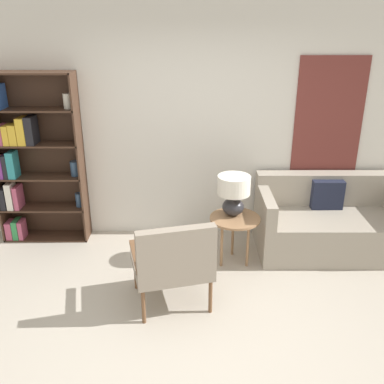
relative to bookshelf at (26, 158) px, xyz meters
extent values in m
plane|color=#B2A899|center=(1.88, -1.85, -1.03)|extent=(14.00, 14.00, 0.00)
cube|color=silver|center=(1.88, 0.18, 0.32)|extent=(6.40, 0.06, 2.70)
cube|color=brown|center=(3.47, 0.14, 0.42)|extent=(0.78, 0.02, 1.39)
cube|color=#422B1E|center=(0.62, 0.00, -0.03)|extent=(0.02, 0.30, 1.99)
cube|color=#422B1E|center=(0.12, 0.00, 0.95)|extent=(1.01, 0.30, 0.02)
cube|color=#422B1E|center=(0.12, 0.00, -1.02)|extent=(1.01, 0.30, 0.02)
cube|color=#422B1E|center=(0.12, 0.15, -0.03)|extent=(1.01, 0.01, 1.99)
cube|color=#422B1E|center=(0.12, 0.00, -0.62)|extent=(1.01, 0.30, 0.02)
cube|color=#B24C6B|center=(-0.31, -0.05, -0.90)|extent=(0.08, 0.18, 0.22)
cube|color=#338C4C|center=(-0.24, -0.04, -0.89)|extent=(0.07, 0.19, 0.23)
cube|color=#B24C6B|center=(-0.17, -0.05, -0.89)|extent=(0.05, 0.17, 0.23)
cube|color=#422B1E|center=(0.12, 0.00, -0.23)|extent=(1.01, 0.30, 0.02)
cube|color=black|center=(-0.32, -0.02, -0.48)|extent=(0.06, 0.23, 0.26)
cube|color=silver|center=(-0.24, -0.05, -0.45)|extent=(0.07, 0.18, 0.32)
cube|color=#B24C6B|center=(-0.16, -0.03, -0.47)|extent=(0.05, 0.21, 0.28)
cylinder|color=#334C6B|center=(0.55, 0.00, -0.53)|extent=(0.08, 0.08, 0.17)
cube|color=#422B1E|center=(0.12, 0.00, 0.17)|extent=(1.01, 0.30, 0.02)
cube|color=#7A338C|center=(-0.28, -0.03, -0.09)|extent=(0.05, 0.22, 0.25)
cube|color=black|center=(-0.22, -0.03, -0.08)|extent=(0.05, 0.21, 0.28)
cube|color=teal|center=(-0.15, -0.05, -0.06)|extent=(0.08, 0.18, 0.31)
cylinder|color=#334C6B|center=(0.54, 0.00, -0.13)|extent=(0.10, 0.10, 0.18)
cube|color=#422B1E|center=(0.12, 0.00, 0.56)|extent=(1.01, 0.30, 0.02)
cube|color=#B24C6B|center=(-0.22, -0.04, 0.29)|extent=(0.06, 0.21, 0.22)
cube|color=gold|center=(-0.16, -0.04, 0.29)|extent=(0.07, 0.21, 0.22)
cube|color=gold|center=(-0.08, -0.05, 0.29)|extent=(0.08, 0.19, 0.23)
cube|color=gold|center=(0.02, -0.03, 0.33)|extent=(0.09, 0.22, 0.30)
cube|color=black|center=(0.11, -0.03, 0.33)|extent=(0.09, 0.22, 0.32)
cylinder|color=beige|center=(0.54, 0.00, 0.65)|extent=(0.10, 0.10, 0.16)
cylinder|color=brown|center=(1.94, -0.94, -0.85)|extent=(0.04, 0.04, 0.35)
cylinder|color=brown|center=(1.34, -1.08, -0.85)|extent=(0.04, 0.04, 0.35)
cylinder|color=brown|center=(2.07, -1.46, -0.85)|extent=(0.04, 0.04, 0.35)
cylinder|color=brown|center=(1.48, -1.61, -0.85)|extent=(0.04, 0.04, 0.35)
cube|color=gray|center=(1.71, -1.27, -0.64)|extent=(0.82, 0.77, 0.08)
cube|color=gray|center=(1.77, -1.53, -0.37)|extent=(0.70, 0.27, 0.47)
cube|color=brown|center=(2.02, -1.19, -0.50)|extent=(0.18, 0.56, 0.04)
cube|color=brown|center=(1.39, -1.35, -0.50)|extent=(0.18, 0.56, 0.04)
cube|color=#9E9384|center=(3.47, -0.33, -0.80)|extent=(1.60, 0.86, 0.46)
cube|color=#9E9384|center=(3.47, 0.00, -0.38)|extent=(1.60, 0.20, 0.38)
cube|color=#9E9384|center=(2.73, -0.33, -0.43)|extent=(0.12, 0.86, 0.27)
cube|color=#1E2338|center=(3.47, -0.15, -0.40)|extent=(0.36, 0.12, 0.34)
cylinder|color=#99704C|center=(2.36, -0.59, -0.49)|extent=(0.54, 0.54, 0.02)
cylinder|color=#99704C|center=(2.36, -0.43, -0.77)|extent=(0.03, 0.03, 0.52)
cylinder|color=#99704C|center=(2.22, -0.67, -0.77)|extent=(0.03, 0.03, 0.52)
cylinder|color=#99704C|center=(2.50, -0.67, -0.77)|extent=(0.03, 0.03, 0.52)
ellipsoid|color=#2D2D33|center=(2.34, -0.52, -0.39)|extent=(0.23, 0.23, 0.19)
cylinder|color=tan|center=(2.34, -0.52, -0.26)|extent=(0.02, 0.02, 0.06)
cylinder|color=white|center=(2.34, -0.52, -0.13)|extent=(0.35, 0.35, 0.20)
camera|label=1|loc=(1.90, -4.71, 1.50)|focal=40.00mm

